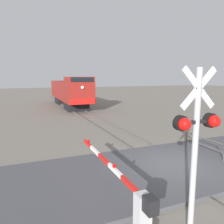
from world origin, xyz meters
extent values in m
plane|color=slate|center=(0.00, 0.00, 0.00)|extent=(160.00, 160.00, 0.00)
cube|color=#59544C|center=(-0.72, 0.00, 0.07)|extent=(0.08, 80.00, 0.15)
cube|color=#59544C|center=(0.72, 0.00, 0.07)|extent=(0.08, 80.00, 0.15)
cube|color=#47474C|center=(0.00, 0.00, 0.08)|extent=(36.00, 5.42, 0.15)
cube|color=black|center=(0.00, 19.10, 0.53)|extent=(2.55, 3.20, 1.05)
cube|color=black|center=(0.00, 26.94, 0.53)|extent=(2.55, 3.20, 1.05)
cube|color=maroon|center=(0.00, 23.02, 2.27)|extent=(3.00, 14.26, 2.44)
cube|color=maroon|center=(0.00, 17.41, 3.80)|extent=(2.94, 3.04, 0.61)
cube|color=black|center=(0.00, 15.86, 3.80)|extent=(2.55, 0.06, 0.49)
cube|color=red|center=(0.00, 15.85, 1.40)|extent=(2.85, 0.08, 0.64)
sphere|color=#F2EACC|center=(0.00, 15.84, 2.94)|extent=(0.36, 0.36, 0.36)
cylinder|color=#ADADB2|center=(-2.69, -4.05, 2.15)|extent=(0.14, 0.14, 4.29)
cube|color=white|center=(-2.69, -4.05, 3.84)|extent=(0.95, 0.04, 0.95)
cube|color=white|center=(-2.69, -4.05, 3.84)|extent=(0.95, 0.04, 0.95)
cube|color=black|center=(-2.69, -4.05, 3.09)|extent=(1.04, 0.08, 0.08)
sphere|color=red|center=(-3.11, -4.15, 3.09)|extent=(0.28, 0.28, 0.28)
sphere|color=red|center=(-2.27, -4.15, 3.09)|extent=(0.28, 0.28, 0.28)
cylinder|color=black|center=(-3.11, -4.03, 3.09)|extent=(0.34, 0.14, 0.34)
cylinder|color=black|center=(-2.27, -4.03, 3.09)|extent=(0.34, 0.14, 0.34)
cube|color=silver|center=(-3.60, -3.33, 0.59)|extent=(0.36, 0.36, 1.17)
cube|color=black|center=(-3.60, -3.68, 1.07)|extent=(0.28, 0.36, 0.40)
cube|color=red|center=(-3.60, -2.61, 1.07)|extent=(0.10, 1.05, 0.14)
cube|color=white|center=(-3.60, -1.56, 1.07)|extent=(0.10, 1.05, 0.14)
cube|color=red|center=(-3.60, -0.50, 1.07)|extent=(0.10, 1.05, 0.14)
cube|color=white|center=(-3.60, 0.55, 1.07)|extent=(0.10, 1.05, 0.14)
cube|color=red|center=(-3.60, 1.60, 1.07)|extent=(0.10, 1.05, 0.14)
sphere|color=red|center=(-3.60, -1.49, 1.21)|extent=(0.14, 0.14, 0.14)
sphere|color=red|center=(-3.60, 1.51, 1.21)|extent=(0.14, 0.14, 0.14)
cylinder|color=#4C4742|center=(2.46, -0.57, 0.47)|extent=(0.08, 0.08, 0.95)
cylinder|color=#4C4742|center=(2.46, 2.01, 0.47)|extent=(0.08, 0.08, 0.95)
cylinder|color=#4C4742|center=(2.46, 0.72, 0.91)|extent=(0.06, 2.58, 0.06)
cylinder|color=#4C4742|center=(2.46, 0.72, 0.52)|extent=(0.06, 2.58, 0.06)
camera|label=1|loc=(-6.29, -7.81, 4.09)|focal=35.48mm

